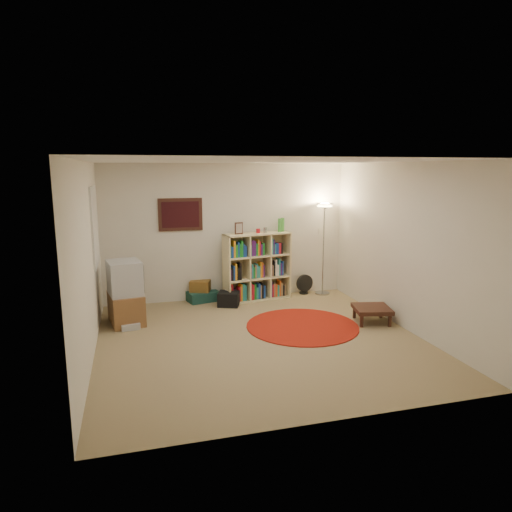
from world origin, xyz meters
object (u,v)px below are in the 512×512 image
(suitcase, at_px, (203,296))
(bookshelf, at_px, (256,268))
(tv_stand, at_px, (126,294))
(floor_fan, at_px, (304,284))
(side_table, at_px, (372,309))
(floor_lamp, at_px, (324,219))

(suitcase, bearing_deg, bookshelf, -22.64)
(bookshelf, xyz_separation_m, suitcase, (-0.97, 0.16, -0.52))
(tv_stand, bearing_deg, floor_fan, 4.10)
(side_table, bearing_deg, tv_stand, 165.23)
(side_table, bearing_deg, suitcase, 141.73)
(floor_fan, xyz_separation_m, suitcase, (-1.98, 0.04, -0.10))
(floor_fan, height_order, suitcase, floor_fan)
(floor_lamp, relative_size, side_table, 2.69)
(floor_lamp, relative_size, suitcase, 2.85)
(floor_fan, bearing_deg, suitcase, 168.34)
(floor_lamp, height_order, side_table, floor_lamp)
(bookshelf, distance_m, tv_stand, 2.44)
(floor_lamp, distance_m, floor_fan, 1.32)
(floor_lamp, bearing_deg, tv_stand, -168.08)
(tv_stand, distance_m, suitcase, 1.67)
(bookshelf, relative_size, suitcase, 2.41)
(floor_fan, distance_m, side_table, 1.90)
(floor_lamp, xyz_separation_m, floor_fan, (-0.34, 0.09, -1.28))
(floor_lamp, bearing_deg, suitcase, 176.78)
(floor_fan, bearing_deg, bookshelf, 176.16)
(tv_stand, bearing_deg, floor_lamp, 1.40)
(suitcase, relative_size, side_table, 0.95)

